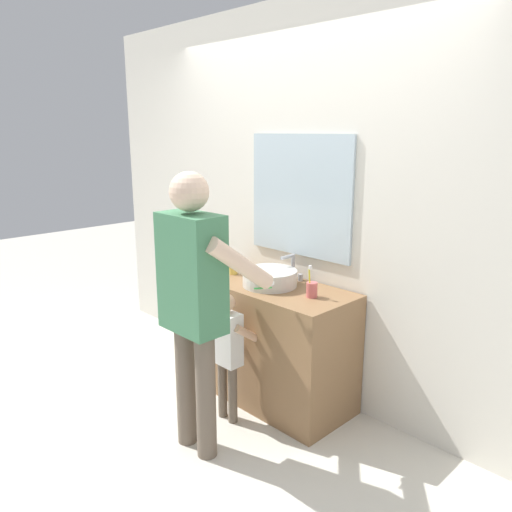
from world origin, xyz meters
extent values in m
plane|color=silver|center=(0.00, 0.00, 0.00)|extent=(14.00, 14.00, 0.00)
cube|color=silver|center=(0.00, 0.62, 1.35)|extent=(4.40, 0.08, 2.70)
cube|color=silver|center=(0.00, 0.57, 1.42)|extent=(0.88, 0.02, 0.83)
cube|color=olive|center=(0.00, 0.30, 0.42)|extent=(1.16, 0.54, 0.83)
cylinder|color=silver|center=(0.00, 0.28, 0.89)|extent=(0.37, 0.37, 0.11)
cylinder|color=#B1B1AD|center=(0.00, 0.28, 0.89)|extent=(0.30, 0.30, 0.09)
cylinder|color=#B7BABF|center=(0.00, 0.51, 0.92)|extent=(0.03, 0.03, 0.18)
cylinder|color=#B7BABF|center=(0.00, 0.45, 1.00)|extent=(0.02, 0.12, 0.02)
cylinder|color=#B7BABF|center=(-0.07, 0.51, 0.86)|extent=(0.04, 0.04, 0.05)
cylinder|color=#B7BABF|center=(0.07, 0.51, 0.86)|extent=(0.04, 0.04, 0.05)
cylinder|color=#D86666|center=(0.35, 0.30, 0.88)|extent=(0.07, 0.07, 0.09)
cylinder|color=yellow|center=(0.34, 0.28, 0.93)|extent=(0.04, 0.02, 0.17)
cube|color=white|center=(0.34, 0.28, 1.03)|extent=(0.01, 0.02, 0.02)
cylinder|color=gold|center=(-0.38, 0.30, 0.90)|extent=(0.06, 0.06, 0.13)
cylinder|color=#2D2D2D|center=(-0.38, 0.30, 0.98)|extent=(0.02, 0.02, 0.03)
cylinder|color=#6B5B4C|center=(-0.05, -0.11, 0.20)|extent=(0.06, 0.06, 0.40)
cylinder|color=#6B5B4C|center=(0.05, -0.11, 0.20)|extent=(0.06, 0.06, 0.40)
cube|color=white|center=(0.00, -0.11, 0.57)|extent=(0.20, 0.11, 0.35)
sphere|color=#D8A884|center=(0.00, -0.11, 0.81)|extent=(0.11, 0.11, 0.11)
cylinder|color=#D8A884|center=(-0.11, -0.02, 0.60)|extent=(0.05, 0.24, 0.19)
cylinder|color=#D8A884|center=(0.11, -0.02, 0.60)|extent=(0.05, 0.24, 0.19)
cylinder|color=#6B5B4C|center=(0.01, -0.45, 0.38)|extent=(0.12, 0.12, 0.76)
cylinder|color=#6B5B4C|center=(0.20, -0.45, 0.38)|extent=(0.12, 0.12, 0.76)
cube|color=#427F56|center=(0.11, -0.45, 1.09)|extent=(0.38, 0.21, 0.66)
sphere|color=beige|center=(0.11, -0.45, 1.54)|extent=(0.21, 0.21, 0.21)
cylinder|color=beige|center=(-0.10, -0.28, 1.15)|extent=(0.09, 0.46, 0.36)
cylinder|color=beige|center=(0.32, -0.28, 1.15)|extent=(0.09, 0.46, 0.36)
cylinder|color=green|center=(0.32, -0.10, 0.97)|extent=(0.01, 0.14, 0.03)
cube|color=white|center=(0.32, -0.03, 0.99)|extent=(0.01, 0.02, 0.02)
camera|label=1|loc=(2.25, -2.05, 1.85)|focal=35.27mm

